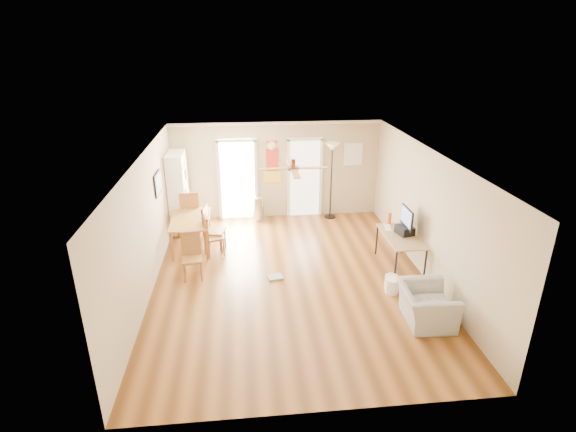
{
  "coord_description": "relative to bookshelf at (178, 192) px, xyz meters",
  "views": [
    {
      "loc": [
        -0.88,
        -7.88,
        4.59
      ],
      "look_at": [
        0.0,
        0.6,
        1.15
      ],
      "focal_mm": 27.6,
      "sensor_mm": 36.0,
      "label": 1
    }
  ],
  "objects": [
    {
      "name": "orange_bottle",
      "position": [
        4.83,
        -1.91,
        -0.14
      ],
      "size": [
        0.1,
        0.1,
        0.26
      ],
      "primitive_type": "cylinder",
      "rotation": [
        0.0,
        0.0,
        -0.14
      ],
      "color": "#E04E13",
      "rests_on": "computer_desk"
    },
    {
      "name": "trash_can",
      "position": [
        1.99,
        0.4,
        -0.68
      ],
      "size": [
        0.37,
        0.37,
        0.66
      ],
      "primitive_type": "cylinder",
      "rotation": [
        0.0,
        0.0,
        -0.26
      ],
      "color": "#B1B1B3",
      "rests_on": "floor"
    },
    {
      "name": "printer",
      "position": [
        4.98,
        -2.48,
        -0.18
      ],
      "size": [
        0.38,
        0.41,
        0.18
      ],
      "primitive_type": "cube",
      "rotation": [
        0.0,
        0.0,
        0.28
      ],
      "color": "black",
      "rests_on": "computer_desk"
    },
    {
      "name": "floor_cloth",
      "position": [
        2.21,
        -2.77,
        -0.98
      ],
      "size": [
        0.35,
        0.3,
        0.04
      ],
      "primitive_type": "cube",
      "rotation": [
        0.0,
        0.0,
        0.22
      ],
      "color": "gray",
      "rests_on": "floor"
    },
    {
      "name": "floor",
      "position": [
        2.53,
        -2.82,
        -1.01
      ],
      "size": [
        7.0,
        7.0,
        0.0
      ],
      "primitive_type": "plane",
      "color": "brown",
      "rests_on": "ground"
    },
    {
      "name": "dining_chair_right_a",
      "position": [
        0.93,
        -1.31,
        -0.47
      ],
      "size": [
        0.51,
        0.51,
        1.07
      ],
      "primitive_type": null,
      "rotation": [
        0.0,
        0.0,
        1.4
      ],
      "color": "olive",
      "rests_on": "floor"
    },
    {
      "name": "framed_poster",
      "position": [
        -0.2,
        -1.42,
        0.69
      ],
      "size": [
        0.04,
        0.66,
        0.48
      ],
      "primitive_type": "cube",
      "color": "black",
      "rests_on": "wall_left"
    },
    {
      "name": "armchair",
      "position": [
        4.68,
        -4.51,
        -0.69
      ],
      "size": [
        0.91,
        1.03,
        0.64
      ],
      "primitive_type": "imported",
      "rotation": [
        0.0,
        0.0,
        1.52
      ],
      "color": "#A2A29D",
      "rests_on": "floor"
    },
    {
      "name": "wall_left",
      "position": [
        -0.22,
        -2.82,
        0.29
      ],
      "size": [
        0.04,
        7.0,
        2.6
      ],
      "primitive_type": null,
      "color": "beige",
      "rests_on": "floor"
    },
    {
      "name": "ceiling_fan",
      "position": [
        2.53,
        -3.12,
        1.42
      ],
      "size": [
        1.24,
        1.24,
        0.2
      ],
      "primitive_type": null,
      "color": "#593819",
      "rests_on": "ceiling"
    },
    {
      "name": "wall_decal",
      "position": [
        2.4,
        0.66,
        0.54
      ],
      "size": [
        0.46,
        0.03,
        1.1
      ],
      "primitive_type": "cube",
      "color": "red",
      "rests_on": "wall_back"
    },
    {
      "name": "dining_table",
      "position": [
        0.38,
        -1.1,
        -0.64
      ],
      "size": [
        0.91,
        1.48,
        0.73
      ],
      "primitive_type": null,
      "rotation": [
        0.0,
        0.0,
        0.03
      ],
      "color": "#AC7B37",
      "rests_on": "floor"
    },
    {
      "name": "keyboard",
      "position": [
        4.73,
        -2.13,
        -0.26
      ],
      "size": [
        0.19,
        0.4,
        0.01
      ],
      "primitive_type": "cube",
      "rotation": [
        0.0,
        0.0,
        -0.19
      ],
      "color": "silver",
      "rests_on": "computer_desk"
    },
    {
      "name": "imac",
      "position": [
        5.0,
        -2.47,
        0.03
      ],
      "size": [
        0.09,
        0.63,
        0.59
      ],
      "primitive_type": null,
      "rotation": [
        0.0,
        0.0,
        -0.0
      ],
      "color": "black",
      "rests_on": "computer_desk"
    },
    {
      "name": "dining_chair_near",
      "position": [
        0.54,
        -2.57,
        -0.53
      ],
      "size": [
        0.43,
        0.43,
        0.96
      ],
      "primitive_type": null,
      "rotation": [
        0.0,
        0.0,
        0.11
      ],
      "color": "olive",
      "rests_on": "floor"
    },
    {
      "name": "computer_desk",
      "position": [
        4.88,
        -2.55,
        -0.64
      ],
      "size": [
        0.69,
        1.38,
        0.74
      ],
      "primitive_type": null,
      "color": "#A67F5A",
      "rests_on": "floor"
    },
    {
      "name": "wastebasket_a",
      "position": [
        4.41,
        -3.55,
        -0.86
      ],
      "size": [
        0.3,
        0.3,
        0.29
      ],
      "primitive_type": "cylinder",
      "rotation": [
        0.0,
        0.0,
        -0.2
      ],
      "color": "white",
      "rests_on": "floor"
    },
    {
      "name": "bookshelf",
      "position": [
        0.0,
        0.0,
        0.0
      ],
      "size": [
        0.68,
        0.99,
        2.01
      ],
      "primitive_type": null,
      "rotation": [
        0.0,
        0.0,
        -0.34
      ],
      "color": "white",
      "rests_on": "floor"
    },
    {
      "name": "bathroom_doorway",
      "position": [
        3.28,
        0.66,
        0.04
      ],
      "size": [
        0.8,
        0.1,
        2.1
      ],
      "primitive_type": null,
      "color": "white",
      "rests_on": "wall_back"
    },
    {
      "name": "crown_molding",
      "position": [
        2.53,
        -2.82,
        1.55
      ],
      "size": [
        5.5,
        7.0,
        0.08
      ],
      "primitive_type": null,
      "color": "white",
      "rests_on": "wall_back"
    },
    {
      "name": "dining_chair_far",
      "position": [
        0.27,
        -0.22,
        -0.45
      ],
      "size": [
        0.52,
        0.52,
        1.11
      ],
      "primitive_type": null,
      "rotation": [
        0.0,
        0.0,
        3.28
      ],
      "color": "#A27234",
      "rests_on": "floor"
    },
    {
      "name": "wastebasket_b",
      "position": [
        4.44,
        -3.4,
        -0.86
      ],
      "size": [
        0.29,
        0.29,
        0.28
      ],
      "primitive_type": "cylinder",
      "rotation": [
        0.0,
        0.0,
        -0.19
      ],
      "color": "silver",
      "rests_on": "floor"
    },
    {
      "name": "wall_back",
      "position": [
        2.53,
        0.68,
        0.29
      ],
      "size": [
        5.5,
        0.04,
        2.6
      ],
      "primitive_type": null,
      "color": "beige",
      "rests_on": "floor"
    },
    {
      "name": "dining_chair_right_b",
      "position": [
        0.93,
        -1.54,
        -0.53
      ],
      "size": [
        0.48,
        0.48,
        0.95
      ],
      "primitive_type": null,
      "rotation": [
        0.0,
        0.0,
        1.85
      ],
      "color": "olive",
      "rests_on": "floor"
    },
    {
      "name": "wall_front",
      "position": [
        2.53,
        -6.32,
        0.29
      ],
      "size": [
        5.5,
        0.04,
        2.6
      ],
      "primitive_type": null,
      "color": "beige",
      "rests_on": "floor"
    },
    {
      "name": "wall_right",
      "position": [
        5.28,
        -2.82,
        0.29
      ],
      "size": [
        0.04,
        7.0,
        2.6
      ],
      "primitive_type": null,
      "color": "beige",
      "rests_on": "floor"
    },
    {
      "name": "ceiling",
      "position": [
        2.53,
        -2.82,
        1.59
      ],
      "size": [
        5.5,
        7.0,
        0.0
      ],
      "primitive_type": null,
      "color": "silver",
      "rests_on": "floor"
    },
    {
      "name": "kitchen_doorway",
      "position": [
        1.48,
        0.66,
        0.04
      ],
      "size": [
        0.9,
        0.1,
        2.1
      ],
      "primitive_type": null,
      "color": "white",
      "rests_on": "wall_back"
    },
    {
      "name": "ac_grille",
      "position": [
        4.58,
        0.65,
        0.69
      ],
      "size": [
        0.5,
        0.04,
        0.6
      ],
      "primitive_type": "cube",
      "color": "white",
      "rests_on": "wall_back"
    },
    {
      "name": "torchiere_lamp",
      "position": [
        3.96,
        0.41,
        0.03
      ],
      "size": [
        0.49,
        0.49,
        2.07
      ],
      "primitive_type": null,
      "rotation": [
        0.0,
        0.0,
        0.32
      ],
      "color": "black",
      "rests_on": "floor"
    }
  ]
}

